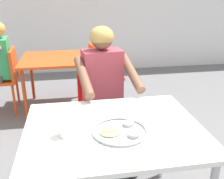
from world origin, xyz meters
name	(u,v)px	position (x,y,z in m)	size (l,w,h in m)	color
table_foreground	(114,137)	(-0.09, 0.10, 0.67)	(1.08, 0.86, 0.74)	white
thali_tray	(120,131)	(-0.07, 0.02, 0.75)	(0.33, 0.33, 0.03)	#B7BABF
drinking_cup	(65,127)	(-0.39, 0.04, 0.80)	(0.08, 0.08, 0.11)	white
chair_foreground	(100,101)	(-0.07, 1.03, 0.51)	(0.46, 0.49, 0.89)	red
diner_foreground	(105,86)	(-0.04, 0.80, 0.75)	(0.54, 0.59, 1.25)	#242424
table_background_red	(58,63)	(-0.48, 2.09, 0.63)	(0.94, 0.86, 0.71)	#E04C19
chair_red_left	(6,76)	(-1.15, 2.09, 0.50)	(0.41, 0.43, 0.84)	#E24B17
chair_red_right	(101,72)	(0.09, 2.06, 0.49)	(0.46, 0.47, 0.86)	#E04A19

